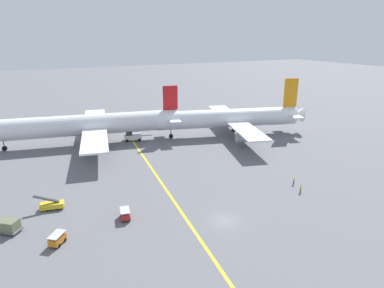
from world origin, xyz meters
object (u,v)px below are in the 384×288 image
(gse_belt_loader_portside, at_px, (52,205))
(ground_crew_ramp_agent_by_cones, at_px, (301,189))
(gse_container_dolly_flat, at_px, (9,226))
(airliner_at_gate_left, at_px, (86,125))
(gse_baggage_cart_near_cluster, at_px, (57,239))
(ground_crew_marshaller_foreground, at_px, (294,180))
(airliner_being_pushed, at_px, (229,118))
(pushback_tug, at_px, (132,136))
(gse_baggage_cart_trailing, at_px, (125,214))

(gse_belt_loader_portside, bearing_deg, ground_crew_ramp_agent_by_cones, -18.67)
(gse_container_dolly_flat, bearing_deg, airliner_at_gate_left, 64.68)
(gse_baggage_cart_near_cluster, height_order, gse_container_dolly_flat, gse_container_dolly_flat)
(gse_baggage_cart_near_cluster, bearing_deg, ground_crew_marshaller_foreground, 0.17)
(airliner_at_gate_left, height_order, ground_crew_ramp_agent_by_cones, airliner_at_gate_left)
(airliner_at_gate_left, bearing_deg, gse_container_dolly_flat, -115.32)
(airliner_being_pushed, height_order, gse_container_dolly_flat, airliner_being_pushed)
(airliner_at_gate_left, height_order, gse_baggage_cart_near_cluster, airliner_at_gate_left)
(gse_baggage_cart_near_cluster, bearing_deg, pushback_tug, 60.66)
(gse_baggage_cart_near_cluster, bearing_deg, ground_crew_ramp_agent_by_cones, -4.35)
(airliner_being_pushed, relative_size, ground_crew_marshaller_foreground, 28.86)
(airliner_at_gate_left, relative_size, gse_container_dolly_flat, 15.09)
(pushback_tug, height_order, gse_baggage_cart_trailing, pushback_tug)
(gse_belt_loader_portside, height_order, gse_baggage_cart_trailing, gse_belt_loader_portside)
(ground_crew_ramp_agent_by_cones, relative_size, ground_crew_marshaller_foreground, 0.94)
(airliner_at_gate_left, distance_m, ground_crew_marshaller_foreground, 58.15)
(gse_baggage_cart_near_cluster, height_order, ground_crew_marshaller_foreground, gse_baggage_cart_near_cluster)
(airliner_being_pushed, xyz_separation_m, ground_crew_ramp_agent_by_cones, (-8.76, -40.15, -4.60))
(airliner_being_pushed, bearing_deg, gse_baggage_cart_trailing, -141.29)
(airliner_at_gate_left, xyz_separation_m, ground_crew_ramp_agent_by_cones, (32.23, -50.64, -4.80))
(airliner_at_gate_left, bearing_deg, gse_baggage_cart_trailing, -92.17)
(airliner_at_gate_left, bearing_deg, ground_crew_marshaller_foreground, -54.32)
(airliner_being_pushed, distance_m, ground_crew_marshaller_foreground, 37.56)
(gse_baggage_cart_near_cluster, xyz_separation_m, gse_belt_loader_portside, (0.18, 11.71, -0.04))
(airliner_at_gate_left, distance_m, airliner_being_pushed, 42.32)
(airliner_at_gate_left, bearing_deg, gse_belt_loader_portside, -109.47)
(gse_belt_loader_portside, bearing_deg, ground_crew_marshaller_foreground, -14.02)
(airliner_being_pushed, xyz_separation_m, gse_baggage_cart_near_cluster, (-53.73, -36.72, -4.56))
(airliner_at_gate_left, xyz_separation_m, pushback_tug, (12.48, -2.36, -4.34))
(airliner_being_pushed, relative_size, gse_container_dolly_flat, 12.61)
(airliner_being_pushed, distance_m, gse_baggage_cart_near_cluster, 65.24)
(airliner_at_gate_left, relative_size, ground_crew_marshaller_foreground, 34.53)
(pushback_tug, distance_m, gse_belt_loader_portside, 41.54)
(gse_belt_loader_portside, height_order, ground_crew_marshaller_foreground, gse_belt_loader_portside)
(pushback_tug, height_order, gse_belt_loader_portside, pushback_tug)
(pushback_tug, bearing_deg, gse_baggage_cart_near_cluster, -119.34)
(gse_belt_loader_portside, bearing_deg, gse_container_dolly_flat, -142.85)
(airliner_being_pushed, bearing_deg, ground_crew_ramp_agent_by_cones, -102.32)
(gse_container_dolly_flat, bearing_deg, gse_belt_loader_portside, 37.15)
(pushback_tug, bearing_deg, gse_container_dolly_flat, -129.68)
(ground_crew_ramp_agent_by_cones, distance_m, ground_crew_marshaller_foreground, 3.89)
(gse_baggage_cart_near_cluster, xyz_separation_m, gse_baggage_cart_trailing, (11.03, 2.51, 0.00))
(pushback_tug, bearing_deg, airliner_being_pushed, -15.92)
(gse_baggage_cart_trailing, bearing_deg, ground_crew_marshaller_foreground, -3.82)
(pushback_tug, bearing_deg, ground_crew_marshaller_foreground, -64.51)
(airliner_being_pushed, distance_m, ground_crew_ramp_agent_by_cones, 41.35)
(gse_container_dolly_flat, bearing_deg, ground_crew_marshaller_foreground, -7.05)
(pushback_tug, relative_size, gse_belt_loader_portside, 1.64)
(airliner_at_gate_left, height_order, gse_belt_loader_portside, airliner_at_gate_left)
(airliner_being_pushed, bearing_deg, airliner_at_gate_left, 165.64)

